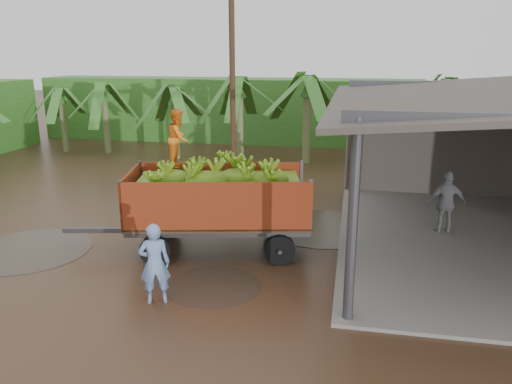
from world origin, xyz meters
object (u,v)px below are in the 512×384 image
banana_trailer (218,199)px  utility_pole (232,68)px  man_grey (446,203)px  man_blue (155,264)px

banana_trailer → utility_pole: (-1.67, 8.52, 3.02)m
man_grey → utility_pole: bearing=-51.8°
banana_trailer → man_grey: bearing=9.2°
utility_pole → man_grey: bearing=-38.8°
man_blue → utility_pole: utility_pole is taller
banana_trailer → utility_pole: 9.19m
banana_trailer → man_blue: (-0.53, -3.06, -0.52)m
banana_trailer → man_blue: banana_trailer is taller
banana_trailer → man_grey: 6.49m
banana_trailer → man_grey: size_ratio=3.47×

